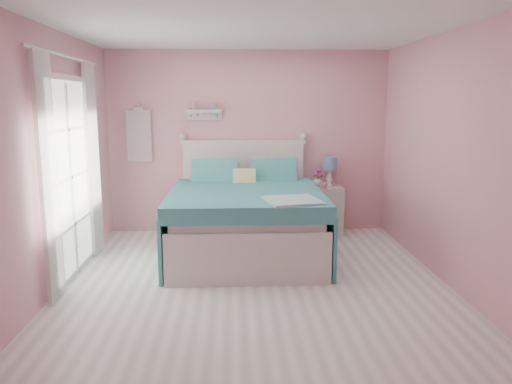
{
  "coord_description": "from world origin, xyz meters",
  "views": [
    {
      "loc": [
        -0.22,
        -4.96,
        1.89
      ],
      "look_at": [
        0.06,
        1.2,
        0.76
      ],
      "focal_mm": 35.0,
      "sensor_mm": 36.0,
      "label": 1
    }
  ],
  "objects": [
    {
      "name": "teacup",
      "position": [
        1.04,
        1.84,
        0.73
      ],
      "size": [
        0.13,
        0.13,
        0.09
      ],
      "primitive_type": "imported",
      "rotation": [
        0.0,
        0.0,
        -0.27
      ],
      "color": "pink",
      "rests_on": "nightstand"
    },
    {
      "name": "curtain_far",
      "position": [
        -1.92,
        1.14,
        1.18
      ],
      "size": [
        0.04,
        0.4,
        2.32
      ],
      "primitive_type": "cube",
      "color": "white",
      "rests_on": "floor"
    },
    {
      "name": "nightstand",
      "position": [
        1.09,
        2.0,
        0.35
      ],
      "size": [
        0.48,
        0.47,
        0.69
      ],
      "color": "beige",
      "rests_on": "floor"
    },
    {
      "name": "vase",
      "position": [
        0.99,
        2.04,
        0.76
      ],
      "size": [
        0.17,
        0.17,
        0.15
      ],
      "primitive_type": "imported",
      "rotation": [
        0.0,
        0.0,
        0.25
      ],
      "color": "white",
      "rests_on": "nightstand"
    },
    {
      "name": "wall_shelf",
      "position": [
        -0.63,
        2.19,
        1.73
      ],
      "size": [
        0.5,
        0.15,
        0.25
      ],
      "color": "silver",
      "rests_on": "room_shell"
    },
    {
      "name": "hanging_dress",
      "position": [
        -1.55,
        2.18,
        1.4
      ],
      "size": [
        0.34,
        0.03,
        0.72
      ],
      "primitive_type": "cube",
      "color": "white",
      "rests_on": "room_shell"
    },
    {
      "name": "room_shell",
      "position": [
        0.0,
        0.0,
        1.58
      ],
      "size": [
        4.5,
        4.5,
        4.5
      ],
      "color": "pink",
      "rests_on": "floor"
    },
    {
      "name": "bed",
      "position": [
        -0.07,
        1.09,
        0.43
      ],
      "size": [
        1.81,
        2.31,
        1.34
      ],
      "rotation": [
        0.0,
        0.0,
        -0.0
      ],
      "color": "silver",
      "rests_on": "floor"
    },
    {
      "name": "table_lamp",
      "position": [
        1.15,
        2.05,
        0.98
      ],
      "size": [
        0.21,
        0.21,
        0.42
      ],
      "color": "white",
      "rests_on": "nightstand"
    },
    {
      "name": "floor",
      "position": [
        0.0,
        0.0,
        0.0
      ],
      "size": [
        4.5,
        4.5,
        0.0
      ],
      "primitive_type": "plane",
      "color": "beige",
      "rests_on": "ground"
    },
    {
      "name": "curtain_near",
      "position": [
        -1.92,
        -0.34,
        1.18
      ],
      "size": [
        0.04,
        0.4,
        2.32
      ],
      "primitive_type": "cube",
      "color": "white",
      "rests_on": "floor"
    },
    {
      "name": "roses",
      "position": [
        0.98,
        2.03,
        0.88
      ],
      "size": [
        0.14,
        0.11,
        0.12
      ],
      "color": "#CB457D",
      "rests_on": "vase"
    },
    {
      "name": "french_door",
      "position": [
        -1.97,
        0.4,
        1.07
      ],
      "size": [
        0.04,
        1.32,
        2.16
      ],
      "color": "silver",
      "rests_on": "floor"
    }
  ]
}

